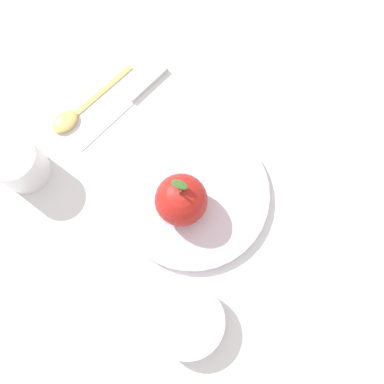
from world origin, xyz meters
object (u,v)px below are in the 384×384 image
at_px(apple, 180,200).
at_px(side_bowl, 187,321).
at_px(spoon, 73,114).
at_px(dinner_plate, 192,194).
at_px(knife, 130,99).
at_px(cup, 18,163).

distance_m(apple, side_bowl, 0.18).
relative_size(apple, spoon, 0.63).
distance_m(dinner_plate, spoon, 0.24).
bearing_deg(dinner_plate, apple, 133.92).
relative_size(dinner_plate, side_bowl, 2.26).
bearing_deg(knife, cup, 121.96).
height_order(apple, knife, apple).
height_order(dinner_plate, spoon, dinner_plate).
distance_m(apple, cup, 0.26).
distance_m(knife, spoon, 0.10).
relative_size(knife, spoon, 1.13).
xyz_separation_m(apple, spoon, (0.18, 0.16, -0.05)).
bearing_deg(side_bowl, dinner_plate, -8.21).
bearing_deg(side_bowl, cup, 42.02).
xyz_separation_m(apple, cup, (0.09, 0.24, -0.01)).
bearing_deg(spoon, dinner_plate, -130.91).
relative_size(apple, side_bowl, 0.87).
bearing_deg(knife, apple, -161.43).
xyz_separation_m(dinner_plate, knife, (0.18, 0.09, -0.00)).
height_order(side_bowl, cup, cup).
height_order(apple, cup, apple).
height_order(dinner_plate, knife, dinner_plate).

